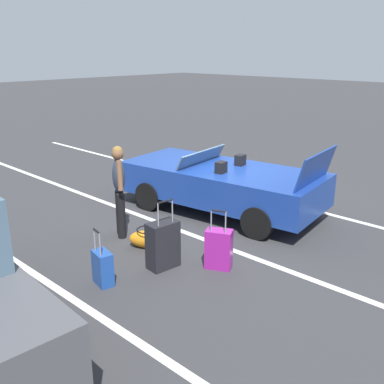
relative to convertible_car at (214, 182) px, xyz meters
name	(u,v)px	position (x,y,z in m)	size (l,w,h in m)	color
ground_plane	(221,211)	(-0.20, -0.03, -0.59)	(80.00, 80.00, 0.00)	#333335
lot_line_near	(259,196)	(-0.20, -1.38, -0.59)	(18.00, 0.12, 0.01)	silver
lot_line_mid	(176,229)	(-0.20, 1.32, -0.59)	(18.00, 0.12, 0.01)	silver
lot_line_far	(45,281)	(-0.20, 4.02, -0.59)	(18.00, 0.12, 0.01)	silver
convertible_car	(214,182)	(0.00, 0.00, 0.00)	(4.32, 2.26, 1.53)	navy
suitcase_large_black	(163,245)	(-1.13, 2.53, -0.22)	(0.35, 0.51, 1.11)	black
suitcase_medium_bright	(219,249)	(-1.77, 1.96, -0.28)	(0.46, 0.39, 0.97)	#991E8C
suitcase_small_carryon	(103,268)	(-0.89, 3.48, -0.34)	(0.38, 0.27, 0.85)	#1E479E
duffel_bag	(148,239)	(-0.43, 2.22, -0.43)	(0.70, 0.61, 0.34)	orange
traveler_person	(119,186)	(0.31, 2.20, 0.34)	(0.56, 0.40, 1.65)	black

